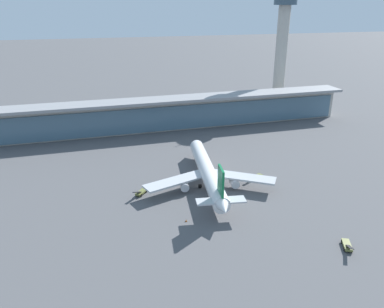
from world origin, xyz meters
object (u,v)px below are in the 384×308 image
(service_truck_near_nose_olive, at_px, (141,192))
(service_truck_under_wing_olive, at_px, (256,177))
(airliner_on_stand, at_px, (208,172))
(safety_cone_alpha, at_px, (186,220))
(service_truck_mid_apron_olive, at_px, (347,245))
(control_tower, at_px, (282,41))

(service_truck_near_nose_olive, relative_size, service_truck_under_wing_olive, 0.90)
(airliner_on_stand, height_order, service_truck_under_wing_olive, airliner_on_stand)
(safety_cone_alpha, bearing_deg, service_truck_mid_apron_olive, -33.44)
(airliner_on_stand, relative_size, service_truck_near_nose_olive, 9.18)
(service_truck_mid_apron_olive, distance_m, control_tower, 139.78)
(service_truck_near_nose_olive, xyz_separation_m, service_truck_under_wing_olive, (39.46, 0.31, 0.00))
(service_truck_under_wing_olive, xyz_separation_m, service_truck_mid_apron_olive, (4.22, -42.28, 0.00))
(service_truck_near_nose_olive, height_order, control_tower, control_tower)
(airliner_on_stand, height_order, safety_cone_alpha, airliner_on_stand)
(airliner_on_stand, distance_m, safety_cone_alpha, 23.68)
(service_truck_under_wing_olive, bearing_deg, safety_cone_alpha, -147.07)
(service_truck_under_wing_olive, xyz_separation_m, safety_cone_alpha, (-30.19, -19.56, -0.49))
(service_truck_under_wing_olive, bearing_deg, service_truck_near_nose_olive, -179.54)
(control_tower, distance_m, safety_cone_alpha, 137.33)
(service_truck_near_nose_olive, bearing_deg, airliner_on_stand, 0.70)
(service_truck_under_wing_olive, height_order, control_tower, control_tower)
(service_truck_under_wing_olive, height_order, safety_cone_alpha, service_truck_under_wing_olive)
(service_truck_near_nose_olive, distance_m, control_tower, 129.74)
(service_truck_under_wing_olive, bearing_deg, control_tower, 57.97)
(service_truck_near_nose_olive, xyz_separation_m, control_tower, (91.93, 84.18, 35.98))
(service_truck_under_wing_olive, xyz_separation_m, control_tower, (52.47, 83.87, 35.98))
(service_truck_under_wing_olive, bearing_deg, service_truck_mid_apron_olive, -84.30)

